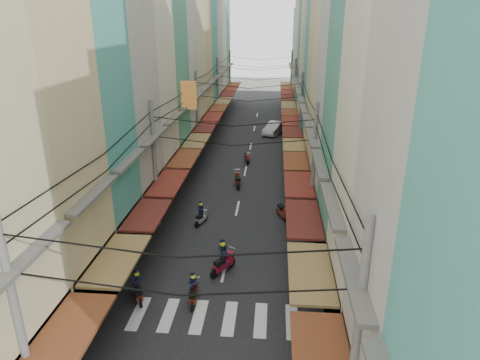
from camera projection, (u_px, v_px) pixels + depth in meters
The scene contains 15 objects.
ground at pixel (228, 251), 24.91m from camera, with size 160.00×160.00×0.00m, color #63645F.
road at pixel (249, 152), 43.57m from camera, with size 10.00×80.00×0.02m, color black.
sidewalk_left at pixel (187, 150), 44.06m from camera, with size 3.00×80.00×0.06m, color gray.
sidewalk_right at pixel (314, 153), 43.06m from camera, with size 3.00×80.00×0.06m, color gray.
crosswalk at pixel (214, 317), 19.31m from camera, with size 7.55×2.40×0.01m.
building_row_left at pixel (158, 54), 37.53m from camera, with size 7.80×67.67×23.70m.
building_row_right at pixel (341, 60), 36.34m from camera, with size 7.80×68.98×22.59m.
utility_poles at pixel (246, 95), 36.60m from camera, with size 10.20×66.13×8.20m.
white_car at pixel (274, 134), 50.36m from camera, with size 5.04×1.98×1.78m, color silver.
bicycle at pixel (359, 254), 24.55m from camera, with size 0.54×1.45×0.99m, color black.
moving_scooters at pixel (220, 229), 26.39m from camera, with size 7.42×23.33×1.94m.
parked_scooters at pixel (317, 281), 21.21m from camera, with size 12.97×15.37×1.02m.
pedestrians at pixel (154, 236), 24.58m from camera, with size 13.85×20.48×2.01m.
market_umbrella at pixel (370, 306), 16.38m from camera, with size 2.51×2.51×2.65m.
traffic_sign at pixel (330, 237), 21.55m from camera, with size 0.10×0.70×3.18m.
Camera 1 is at (2.46, -21.74, 12.63)m, focal length 32.00 mm.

